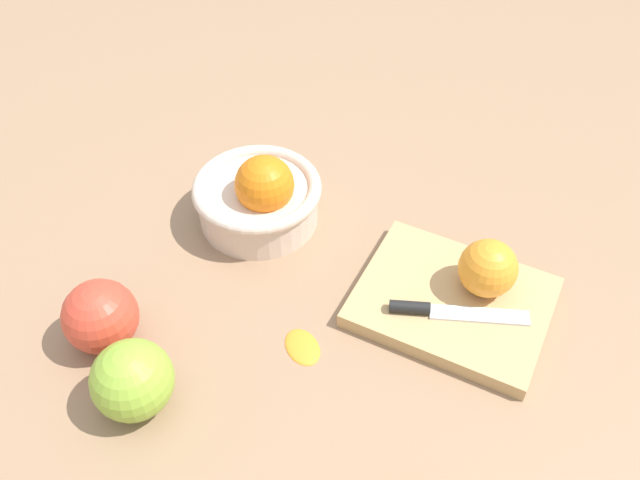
# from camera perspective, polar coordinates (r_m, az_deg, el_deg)

# --- Properties ---
(ground_plane) EXTENTS (2.40, 2.40, 0.00)m
(ground_plane) POSITION_cam_1_polar(r_m,az_deg,el_deg) (0.79, -1.70, -5.53)
(ground_plane) COLOR #997556
(bowl) EXTENTS (0.16, 0.16, 0.11)m
(bowl) POSITION_cam_1_polar(r_m,az_deg,el_deg) (0.86, -5.18, 3.70)
(bowl) COLOR beige
(bowl) RESTS_ON ground_plane
(cutting_board) EXTENTS (0.23, 0.19, 0.02)m
(cutting_board) POSITION_cam_1_polar(r_m,az_deg,el_deg) (0.79, 11.16, -5.17)
(cutting_board) COLOR tan
(cutting_board) RESTS_ON ground_plane
(orange_on_board) EXTENTS (0.07, 0.07, 0.07)m
(orange_on_board) POSITION_cam_1_polar(r_m,az_deg,el_deg) (0.77, 14.04, -2.33)
(orange_on_board) COLOR orange
(orange_on_board) RESTS_ON cutting_board
(knife) EXTENTS (0.15, 0.08, 0.01)m
(knife) POSITION_cam_1_polar(r_m,az_deg,el_deg) (0.76, 10.08, -5.90)
(knife) COLOR silver
(knife) RESTS_ON cutting_board
(apple_front_left) EXTENTS (0.08, 0.08, 0.08)m
(apple_front_left) POSITION_cam_1_polar(r_m,az_deg,el_deg) (0.70, -15.61, -11.36)
(apple_front_left) COLOR #8EB738
(apple_front_left) RESTS_ON ground_plane
(apple_front_left_2) EXTENTS (0.08, 0.08, 0.08)m
(apple_front_left_2) POSITION_cam_1_polar(r_m,az_deg,el_deg) (0.76, -18.11, -6.16)
(apple_front_left_2) COLOR #D6422D
(apple_front_left_2) RESTS_ON ground_plane
(citrus_peel) EXTENTS (0.06, 0.06, 0.01)m
(citrus_peel) POSITION_cam_1_polar(r_m,az_deg,el_deg) (0.75, -1.50, -8.90)
(citrus_peel) COLOR orange
(citrus_peel) RESTS_ON ground_plane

